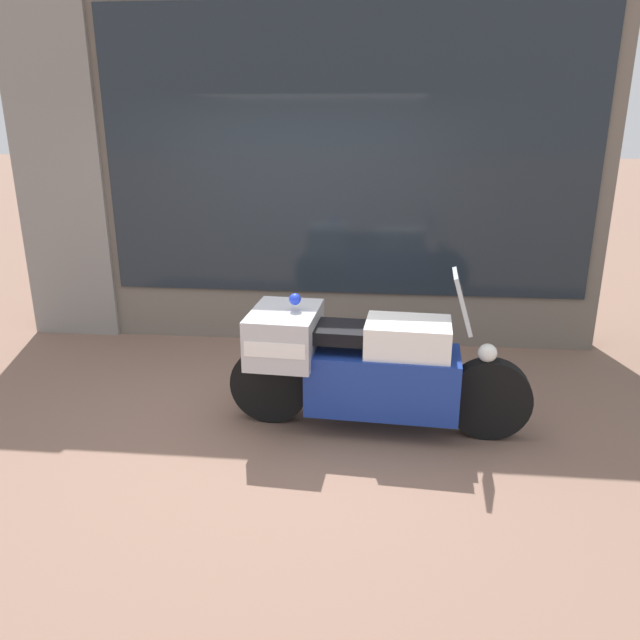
% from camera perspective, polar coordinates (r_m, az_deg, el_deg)
% --- Properties ---
extents(ground_plane, '(60.00, 60.00, 0.00)m').
position_cam_1_polar(ground_plane, '(5.06, -4.13, -8.96)').
color(ground_plane, '#7A5B4C').
extents(shop_building, '(5.96, 0.55, 3.75)m').
position_cam_1_polar(shop_building, '(6.54, -5.19, 14.54)').
color(shop_building, '#6B6056').
rests_on(shop_building, ground).
extents(window_display, '(4.57, 0.30, 1.96)m').
position_cam_1_polar(window_display, '(6.72, 2.04, 2.44)').
color(window_display, slate).
rests_on(window_display, ground).
extents(paramedic_motorcycle, '(2.29, 0.72, 1.26)m').
position_cam_1_polar(paramedic_motorcycle, '(4.72, 3.60, -3.93)').
color(paramedic_motorcycle, black).
rests_on(paramedic_motorcycle, ground).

